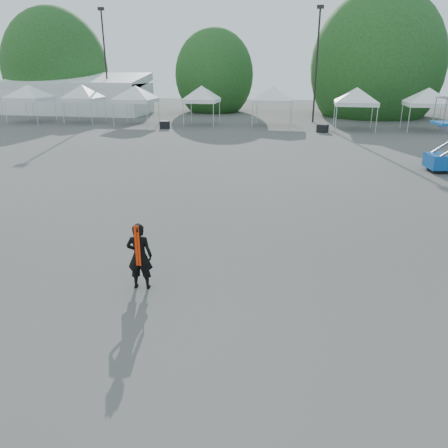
# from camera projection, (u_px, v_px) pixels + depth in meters

# --- Properties ---
(ground) EXTENTS (120.00, 120.00, 0.00)m
(ground) POSITION_uv_depth(u_px,v_px,m) (194.00, 266.00, 11.42)
(ground) COLOR #474442
(ground) RESTS_ON ground
(marquee) EXTENTS (15.00, 6.25, 4.23)m
(marquee) POSITION_uv_depth(u_px,v_px,m) (78.00, 95.00, 46.95)
(marquee) COLOR white
(marquee) RESTS_ON ground
(light_pole_west) EXTENTS (0.60, 0.25, 10.30)m
(light_pole_west) POSITION_uv_depth(u_px,v_px,m) (105.00, 57.00, 44.02)
(light_pole_west) COLOR black
(light_pole_west) RESTS_ON ground
(light_pole_east) EXTENTS (0.60, 0.25, 9.80)m
(light_pole_east) POSITION_uv_depth(u_px,v_px,m) (317.00, 59.00, 38.53)
(light_pole_east) COLOR black
(light_pole_east) RESTS_ON ground
(tree_far_w) EXTENTS (4.80, 4.80, 7.30)m
(tree_far_w) POSITION_uv_depth(u_px,v_px,m) (56.00, 69.00, 49.56)
(tree_far_w) COLOR #382314
(tree_far_w) RESTS_ON ground
(tree_mid_w) EXTENTS (4.16, 4.16, 6.33)m
(tree_mid_w) POSITION_uv_depth(u_px,v_px,m) (214.00, 75.00, 48.41)
(tree_mid_w) COLOR #382314
(tree_mid_w) RESTS_ON ground
(tree_mid_e) EXTENTS (5.12, 5.12, 7.79)m
(tree_mid_e) POSITION_uv_depth(u_px,v_px,m) (376.00, 67.00, 44.15)
(tree_mid_e) COLOR #382314
(tree_mid_e) RESTS_ON ground
(tent_a) EXTENTS (4.60, 4.60, 3.88)m
(tent_a) POSITION_uv_depth(u_px,v_px,m) (28.00, 88.00, 39.38)
(tent_a) COLOR silver
(tent_a) RESTS_ON ground
(tent_b) EXTENTS (4.11, 4.11, 3.88)m
(tent_b) POSITION_uv_depth(u_px,v_px,m) (82.00, 88.00, 39.00)
(tent_b) COLOR silver
(tent_b) RESTS_ON ground
(tent_c) EXTENTS (4.57, 4.57, 3.88)m
(tent_c) POSITION_uv_depth(u_px,v_px,m) (135.00, 89.00, 37.63)
(tent_c) COLOR silver
(tent_c) RESTS_ON ground
(tent_d) EXTENTS (3.98, 3.98, 3.88)m
(tent_d) POSITION_uv_depth(u_px,v_px,m) (202.00, 89.00, 37.39)
(tent_d) COLOR silver
(tent_d) RESTS_ON ground
(tent_e) EXTENTS (4.67, 4.67, 3.88)m
(tent_e) POSITION_uv_depth(u_px,v_px,m) (273.00, 89.00, 36.85)
(tent_e) COLOR silver
(tent_e) RESTS_ON ground
(tent_f) EXTENTS (4.61, 4.61, 3.88)m
(tent_f) POSITION_uv_depth(u_px,v_px,m) (357.00, 91.00, 34.63)
(tent_f) COLOR silver
(tent_f) RESTS_ON ground
(tent_g) EXTENTS (4.51, 4.51, 3.88)m
(tent_g) POSITION_uv_depth(u_px,v_px,m) (429.00, 91.00, 34.04)
(tent_g) COLOR silver
(tent_g) RESTS_ON ground
(man) EXTENTS (0.63, 0.46, 1.61)m
(man) POSITION_uv_depth(u_px,v_px,m) (140.00, 256.00, 10.05)
(man) COLOR black
(man) RESTS_ON ground
(crate_west) EXTENTS (0.92, 0.79, 0.63)m
(crate_west) POSITION_uv_depth(u_px,v_px,m) (165.00, 125.00, 36.22)
(crate_west) COLOR black
(crate_west) RESTS_ON ground
(crate_mid) EXTENTS (0.96, 0.87, 0.61)m
(crate_mid) POSITION_uv_depth(u_px,v_px,m) (322.00, 128.00, 34.17)
(crate_mid) COLOR black
(crate_mid) RESTS_ON ground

